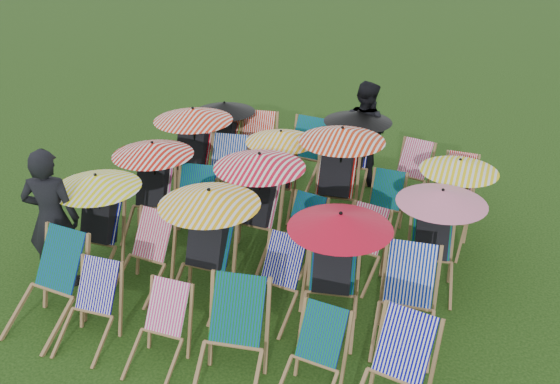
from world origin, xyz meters
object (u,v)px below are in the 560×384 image
(deckchair_5, at_px, (393,376))
(deckchair_29, at_px, (457,186))
(person_left, at_px, (52,219))
(person_rear, at_px, (364,132))
(deckchair_0, at_px, (45,286))

(deckchair_5, xyz_separation_m, deckchair_29, (0.07, 4.46, -0.07))
(person_left, relative_size, person_rear, 1.07)
(deckchair_0, distance_m, deckchair_29, 5.99)
(person_left, bearing_deg, deckchair_29, -158.14)
(deckchair_29, height_order, person_left, person_left)
(deckchair_0, relative_size, deckchair_5, 1.06)
(deckchair_5, relative_size, deckchair_29, 1.19)
(deckchair_5, height_order, deckchair_29, deckchair_5)
(deckchair_0, xyz_separation_m, person_rear, (2.34, 5.08, 0.34))
(deckchair_5, bearing_deg, person_left, -179.28)
(deckchair_5, height_order, person_left, person_left)
(deckchair_5, bearing_deg, deckchair_0, -169.58)
(deckchair_5, bearing_deg, person_rear, 117.03)
(deckchair_0, height_order, person_left, person_left)
(deckchair_29, xyz_separation_m, person_left, (-4.38, -3.76, 0.50))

